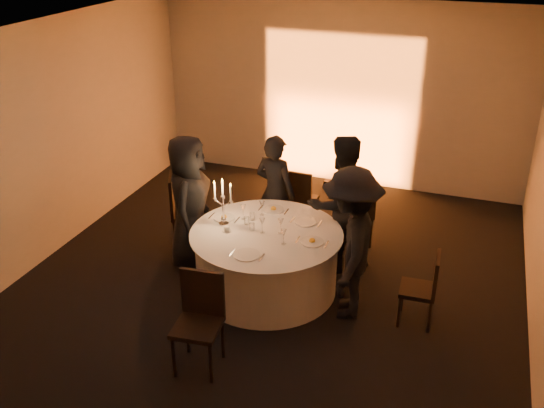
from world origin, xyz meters
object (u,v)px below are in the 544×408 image
(chair_left, at_px, (182,207))
(coffee_cup, at_px, (227,229))
(chair_back_left, at_px, (299,197))
(guest_right, at_px, (350,244))
(chair_right, at_px, (425,286))
(guest_left, at_px, (189,202))
(guest_back_right, at_px, (340,204))
(chair_front, at_px, (200,315))
(candelabra, at_px, (223,209))
(guest_back_left, at_px, (275,192))
(chair_back_right, at_px, (357,210))
(banquet_table, at_px, (266,261))

(chair_left, xyz_separation_m, coffee_cup, (0.98, -0.73, 0.21))
(chair_back_left, distance_m, guest_right, 2.01)
(guest_right, bearing_deg, chair_right, 87.09)
(chair_right, bearing_deg, guest_left, -98.21)
(chair_right, xyz_separation_m, guest_back_right, (-1.17, 0.87, 0.40))
(guest_back_right, bearing_deg, chair_right, 102.89)
(chair_front, distance_m, coffee_cup, 1.40)
(guest_right, distance_m, candelabra, 1.59)
(chair_right, bearing_deg, guest_back_left, -119.94)
(chair_back_right, relative_size, chair_front, 0.95)
(chair_back_left, relative_size, guest_back_left, 0.60)
(guest_left, bearing_deg, chair_right, -108.08)
(chair_right, relative_size, guest_right, 0.49)
(chair_back_left, bearing_deg, guest_right, 125.26)
(guest_right, bearing_deg, guest_back_right, -167.94)
(chair_front, height_order, coffee_cup, chair_front)
(chair_right, distance_m, candelabra, 2.46)
(chair_back_left, relative_size, guest_back_right, 0.54)
(banquet_table, distance_m, coffee_cup, 0.62)
(chair_back_right, xyz_separation_m, guest_back_left, (-1.04, -0.36, 0.25))
(guest_back_left, bearing_deg, chair_back_right, -147.53)
(chair_front, relative_size, coffee_cup, 9.23)
(chair_right, height_order, guest_left, guest_left)
(guest_left, bearing_deg, chair_front, -163.28)
(chair_left, relative_size, candelabra, 1.72)
(chair_right, distance_m, guest_right, 0.93)
(chair_back_right, height_order, guest_back_right, guest_back_right)
(chair_back_left, height_order, chair_front, chair_front)
(chair_back_left, height_order, chair_back_right, chair_back_right)
(guest_back_left, xyz_separation_m, guest_back_right, (0.93, -0.23, 0.09))
(candelabra, bearing_deg, chair_right, -2.19)
(banquet_table, bearing_deg, candelabra, 177.55)
(chair_left, distance_m, chair_front, 2.43)
(chair_right, distance_m, coffee_cup, 2.33)
(banquet_table, height_order, guest_left, guest_left)
(chair_front, relative_size, guest_left, 0.58)
(guest_back_left, distance_m, guest_right, 1.73)
(chair_front, distance_m, guest_right, 1.81)
(chair_front, xyz_separation_m, guest_left, (-0.94, 1.71, 0.30))
(chair_back_right, distance_m, guest_back_right, 0.69)
(guest_left, height_order, coffee_cup, guest_left)
(chair_left, distance_m, guest_right, 2.58)
(chair_back_left, distance_m, coffee_cup, 1.70)
(chair_right, height_order, chair_front, chair_front)
(banquet_table, xyz_separation_m, guest_left, (-1.11, 0.24, 0.49))
(chair_back_left, xyz_separation_m, guest_back_right, (0.75, -0.72, 0.35))
(guest_back_right, height_order, guest_right, guest_back_right)
(coffee_cup, bearing_deg, banquet_table, 14.97)
(guest_back_right, distance_m, candelabra, 1.46)
(banquet_table, relative_size, chair_right, 2.07)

